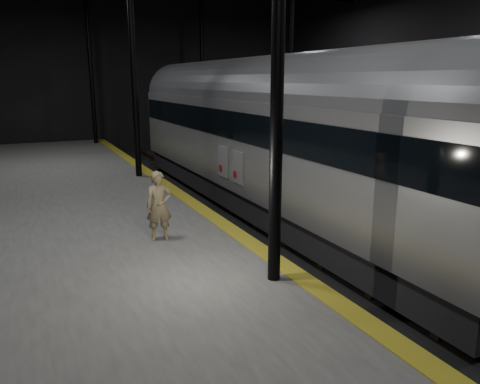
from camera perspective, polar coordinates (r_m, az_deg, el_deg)
ground at (r=15.49m, az=9.11°, el=-5.84°), size 44.00×44.00×0.00m
platform_left at (r=12.87m, az=-19.92°, el=-8.23°), size 9.00×43.80×1.00m
platform_right at (r=20.42m, az=26.85°, el=-0.95°), size 9.00×43.80×1.00m
tactile_strip at (r=13.67m, az=-2.10°, el=-3.88°), size 0.50×43.80×0.01m
track at (r=15.47m, az=9.12°, el=-5.60°), size 2.40×43.00×0.24m
train at (r=17.75m, az=2.99°, el=7.54°), size 3.25×21.75×5.81m
woman at (r=12.31m, az=-9.84°, el=-1.67°), size 0.73×0.54×1.82m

